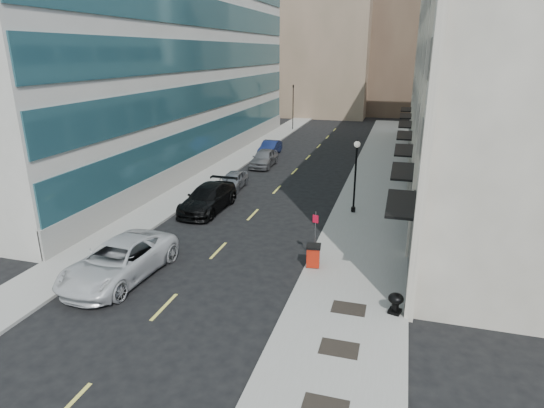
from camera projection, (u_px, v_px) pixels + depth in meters
The scene contains 23 objects.
ground at pixel (139, 333), 17.51m from camera, with size 160.00×160.00×0.00m, color black.
sidewalk_right at pixel (374, 197), 33.73m from camera, with size 5.00×80.00×0.15m, color gray.
sidewalk_left at pixel (201, 182), 37.41m from camera, with size 3.00×80.00×0.15m, color gray.
building_right at pixel (514, 70), 34.78m from camera, with size 15.30×46.50×18.25m.
building_left at pixel (135, 55), 43.10m from camera, with size 16.14×46.00×20.00m.
skyline_tan_near at pixel (331, 28), 76.02m from camera, with size 14.00×18.00×28.00m, color #977A62.
skyline_brown at pixel (407, 9), 75.56m from camera, with size 12.00×16.00×34.00m, color brown.
skyline_tan_far at pixel (287, 48), 88.71m from camera, with size 12.00×14.00×22.00m, color #977A62.
skyline_stone at pixel (470, 54), 69.70m from camera, with size 10.00×14.00×20.00m, color beige.
grate_near at pixel (325, 408), 13.65m from camera, with size 1.40×1.00×0.01m, color black.
grate_mid at pixel (339, 348), 16.38m from camera, with size 1.40×1.00×0.01m, color black.
grate_far at pixel (349, 308), 18.93m from camera, with size 1.40×1.00×0.01m, color black.
road_centerline at pixel (266, 201), 32.99m from camera, with size 0.15×68.20×0.01m.
traffic_signal at pixel (293, 88), 60.85m from camera, with size 0.66×0.66×6.98m.
car_white_van at pixel (119, 261), 21.51m from camera, with size 3.02×6.55×1.82m, color silver.
car_black_pickup at pixel (208, 198), 30.83m from camera, with size 2.41×5.94×1.72m, color black.
car_silver_sedan at pixel (233, 180), 35.78m from camera, with size 1.61×4.00×1.36m, color gray.
car_blue_sedan at pixel (270, 148), 47.44m from camera, with size 1.56×4.46×1.47m, color #141F4C.
car_grey_sedan at pixel (264, 158), 42.68m from camera, with size 1.91×4.74×1.62m, color slate.
trash_bin at pixel (313, 255), 22.46m from camera, with size 0.79×0.84×1.15m.
lamppost at pixel (356, 170), 29.44m from camera, with size 0.41×0.41×4.87m.
sign_post at pixel (315, 229), 22.93m from camera, with size 0.30×0.10×2.58m.
urn_planter at pixel (396, 301), 18.46m from camera, with size 0.63×0.63×0.88m.
Camera 1 is at (9.11, -12.99, 10.32)m, focal length 30.00 mm.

